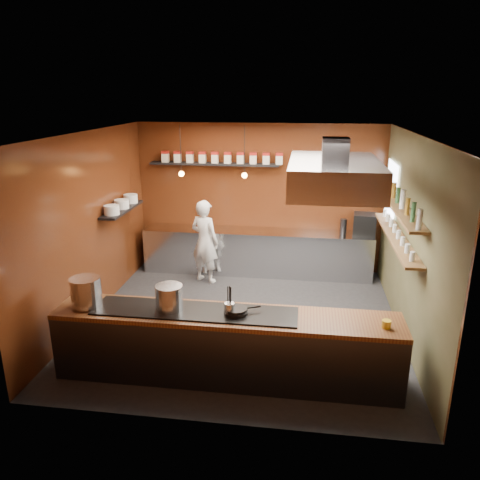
% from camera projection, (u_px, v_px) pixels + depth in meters
% --- Properties ---
extents(floor, '(5.00, 5.00, 0.00)m').
position_uv_depth(floor, '(243.00, 321.00, 7.66)').
color(floor, black).
rests_on(floor, ground).
extents(back_wall, '(5.00, 0.00, 5.00)m').
position_uv_depth(back_wall, '(259.00, 198.00, 9.56)').
color(back_wall, '#3D160B').
rests_on(back_wall, ground).
extents(left_wall, '(0.00, 5.00, 5.00)m').
position_uv_depth(left_wall, '(89.00, 227.00, 7.54)').
color(left_wall, '#3D160B').
rests_on(left_wall, ground).
extents(right_wall, '(0.00, 5.00, 5.00)m').
position_uv_depth(right_wall, '(411.00, 240.00, 6.87)').
color(right_wall, '#424326').
rests_on(right_wall, ground).
extents(ceiling, '(5.00, 5.00, 0.00)m').
position_uv_depth(ceiling, '(243.00, 134.00, 6.75)').
color(ceiling, silver).
rests_on(ceiling, back_wall).
extents(window_pane, '(0.00, 1.00, 1.00)m').
position_uv_depth(window_pane, '(391.00, 190.00, 8.36)').
color(window_pane, white).
rests_on(window_pane, right_wall).
extents(prep_counter, '(4.60, 0.65, 0.90)m').
position_uv_depth(prep_counter, '(257.00, 252.00, 9.57)').
color(prep_counter, silver).
rests_on(prep_counter, floor).
extents(pass_counter, '(4.40, 0.72, 0.94)m').
position_uv_depth(pass_counter, '(226.00, 346.00, 6.01)').
color(pass_counter, '#38383D').
rests_on(pass_counter, floor).
extents(tin_shelf, '(2.60, 0.26, 0.04)m').
position_uv_depth(tin_shelf, '(214.00, 164.00, 9.34)').
color(tin_shelf, black).
rests_on(tin_shelf, back_wall).
extents(plate_shelf, '(0.30, 1.40, 0.04)m').
position_uv_depth(plate_shelf, '(122.00, 209.00, 8.44)').
color(plate_shelf, black).
rests_on(plate_shelf, left_wall).
extents(bottle_shelf_upper, '(0.26, 2.80, 0.04)m').
position_uv_depth(bottle_shelf_upper, '(399.00, 207.00, 7.05)').
color(bottle_shelf_upper, brown).
rests_on(bottle_shelf_upper, right_wall).
extents(bottle_shelf_lower, '(0.26, 2.80, 0.04)m').
position_uv_depth(bottle_shelf_lower, '(396.00, 237.00, 7.19)').
color(bottle_shelf_lower, brown).
rests_on(bottle_shelf_lower, right_wall).
extents(extractor_hood, '(1.20, 2.00, 0.72)m').
position_uv_depth(extractor_hood, '(334.00, 175.00, 6.35)').
color(extractor_hood, '#38383D').
rests_on(extractor_hood, ceiling).
extents(pendant_left, '(0.10, 0.10, 0.95)m').
position_uv_depth(pendant_left, '(181.00, 171.00, 8.80)').
color(pendant_left, black).
rests_on(pendant_left, ceiling).
extents(pendant_right, '(0.10, 0.10, 0.95)m').
position_uv_depth(pendant_right, '(244.00, 173.00, 8.64)').
color(pendant_right, black).
rests_on(pendant_right, ceiling).
extents(storage_tins, '(2.43, 0.13, 0.22)m').
position_uv_depth(storage_tins, '(221.00, 158.00, 9.28)').
color(storage_tins, beige).
rests_on(storage_tins, tin_shelf).
extents(plate_stacks, '(0.26, 1.16, 0.16)m').
position_uv_depth(plate_stacks, '(122.00, 204.00, 8.41)').
color(plate_stacks, white).
rests_on(plate_stacks, plate_shelf).
extents(bottles, '(0.06, 2.66, 0.24)m').
position_uv_depth(bottles, '(400.00, 198.00, 7.01)').
color(bottles, silver).
rests_on(bottles, bottle_shelf_upper).
extents(wine_glasses, '(0.07, 2.37, 0.13)m').
position_uv_depth(wine_glasses, '(397.00, 231.00, 7.17)').
color(wine_glasses, silver).
rests_on(wine_glasses, bottle_shelf_lower).
extents(stockpot_large, '(0.51, 0.51, 0.37)m').
position_uv_depth(stockpot_large, '(86.00, 292.00, 6.01)').
color(stockpot_large, silver).
rests_on(stockpot_large, pass_counter).
extents(stockpot_small, '(0.36, 0.36, 0.32)m').
position_uv_depth(stockpot_small, '(169.00, 297.00, 5.90)').
color(stockpot_small, silver).
rests_on(stockpot_small, pass_counter).
extents(utensil_crock, '(0.15, 0.15, 0.16)m').
position_uv_depth(utensil_crock, '(229.00, 309.00, 5.77)').
color(utensil_crock, silver).
rests_on(utensil_crock, pass_counter).
extents(frying_pan, '(0.45, 0.30, 0.08)m').
position_uv_depth(frying_pan, '(236.00, 311.00, 5.82)').
color(frying_pan, black).
rests_on(frying_pan, pass_counter).
extents(butter_jar, '(0.14, 0.14, 0.10)m').
position_uv_depth(butter_jar, '(386.00, 324.00, 5.51)').
color(butter_jar, gold).
rests_on(butter_jar, pass_counter).
extents(espresso_machine, '(0.47, 0.45, 0.43)m').
position_uv_depth(espresso_machine, '(365.00, 225.00, 9.09)').
color(espresso_machine, black).
rests_on(espresso_machine, prep_counter).
extents(chef, '(0.70, 0.60, 1.63)m').
position_uv_depth(chef, '(205.00, 241.00, 9.04)').
color(chef, white).
rests_on(chef, floor).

